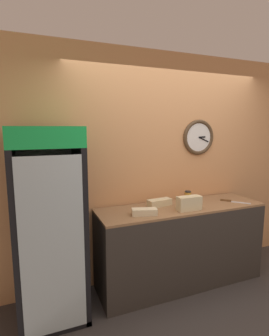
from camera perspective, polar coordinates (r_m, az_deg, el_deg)
The scene contains 10 objects.
ground_plane at distance 2.93m, azimuth 19.64°, elevation -30.37°, with size 14.00×14.00×0.00m, color #383330.
wall_back at distance 3.27m, azimuth 7.37°, elevation 0.42°, with size 5.20×0.10×2.70m.
prep_counter at distance 3.25m, azimuth 9.95°, elevation -16.10°, with size 1.96×0.57×0.93m.
beverage_cooler at distance 2.65m, azimuth -18.11°, elevation -10.01°, with size 0.62×0.62×1.84m.
sandwich_stack_bottom at distance 2.95m, azimuth 11.71°, elevation -8.25°, with size 0.27×0.11×0.08m.
sandwich_stack_middle at distance 2.93m, azimuth 11.76°, elevation -6.80°, with size 0.27×0.11×0.08m.
sandwich_flat_left at distance 3.06m, azimuth 5.46°, elevation -7.47°, with size 0.29×0.15×0.08m.
sandwich_flat_right at distance 2.74m, azimuth 2.17°, elevation -9.52°, with size 0.28×0.17×0.07m.
chefs_knife at distance 3.42m, azimuth 20.26°, elevation -6.76°, with size 0.26×0.28×0.02m.
condiment_jar at distance 3.30m, azimuth 11.52°, elevation -5.99°, with size 0.08×0.08×0.12m.
Camera 1 is at (-1.58, -1.66, 1.83)m, focal length 28.00 mm.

